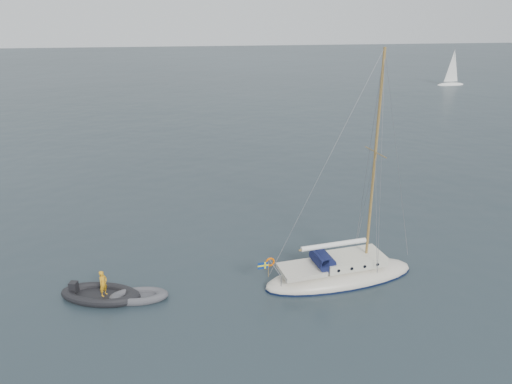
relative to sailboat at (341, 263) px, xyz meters
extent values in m
plane|color=black|center=(-3.76, 1.64, -1.00)|extent=(300.00, 300.00, 0.00)
ellipsoid|color=beige|center=(0.00, 0.00, -0.85)|extent=(8.83, 2.75, 1.47)
cube|color=beige|center=(0.68, 0.00, 0.16)|extent=(3.53, 1.86, 0.54)
cube|color=beige|center=(-2.36, 0.00, 0.00)|extent=(2.35, 1.86, 0.25)
cylinder|color=#11163C|center=(-1.13, 0.00, 0.43)|extent=(0.94, 1.62, 0.94)
cube|color=#11163C|center=(-1.33, 0.00, 0.62)|extent=(0.44, 1.62, 0.39)
cylinder|color=olive|center=(1.57, 0.00, 5.77)|extent=(0.15, 0.15, 11.77)
cylinder|color=olive|center=(1.57, 0.00, 6.35)|extent=(0.05, 2.16, 0.05)
cylinder|color=olive|center=(-0.49, 0.00, 1.21)|extent=(4.12, 0.10, 0.10)
cylinder|color=silver|center=(-0.49, 0.00, 1.25)|extent=(3.83, 0.27, 0.27)
cylinder|color=#94939B|center=(-3.93, 0.00, 0.42)|extent=(0.04, 2.16, 0.04)
torus|color=#E45A00|center=(-3.98, 0.59, 0.42)|extent=(0.53, 0.10, 0.53)
cylinder|color=olive|center=(-4.27, 0.00, 0.32)|extent=(0.03, 0.03, 0.88)
cube|color=navy|center=(-4.56, 0.00, 0.62)|extent=(0.59, 0.02, 0.37)
cube|color=yellow|center=(-4.56, 0.00, 0.62)|extent=(0.61, 0.03, 0.09)
cube|color=yellow|center=(-4.46, 0.00, 0.62)|extent=(0.09, 0.03, 0.39)
cylinder|color=black|center=(-0.59, 0.94, 0.16)|extent=(0.18, 0.06, 0.18)
cylinder|color=black|center=(-0.59, -0.94, 0.16)|extent=(0.18, 0.06, 0.18)
cylinder|color=black|center=(0.19, 0.94, 0.16)|extent=(0.18, 0.06, 0.18)
cylinder|color=black|center=(0.19, -0.94, 0.16)|extent=(0.18, 0.06, 0.18)
cylinder|color=black|center=(0.98, 0.94, 0.16)|extent=(0.18, 0.06, 0.18)
cylinder|color=black|center=(0.98, -0.94, 0.16)|extent=(0.18, 0.06, 0.18)
cylinder|color=black|center=(1.76, 0.94, 0.16)|extent=(0.18, 0.06, 0.18)
cylinder|color=black|center=(1.76, -0.94, 0.16)|extent=(0.18, 0.06, 0.18)
cube|color=#47484C|center=(-11.10, -0.65, -0.87)|extent=(1.88, 0.77, 0.11)
cube|color=black|center=(-13.12, -0.27, -0.84)|extent=(2.71, 1.13, 0.14)
cube|color=black|center=(-14.58, -0.27, -0.49)|extent=(0.40, 0.40, 0.68)
imported|color=orange|center=(-12.89, -0.27, -0.08)|extent=(0.47, 0.60, 1.44)
ellipsoid|color=silver|center=(39.58, 63.69, -0.96)|extent=(5.30, 1.77, 0.88)
cylinder|color=#94939B|center=(39.58, 63.69, 2.53)|extent=(0.09, 0.09, 6.19)
cone|color=silver|center=(39.54, 63.69, 2.53)|extent=(2.83, 2.83, 5.75)
camera|label=1|loc=(-7.85, -23.75, 13.81)|focal=35.00mm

